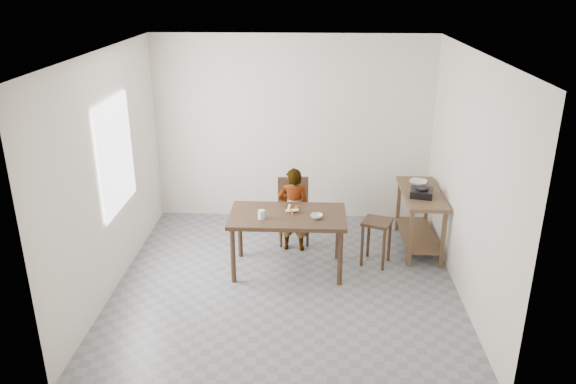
{
  "coord_description": "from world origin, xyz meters",
  "views": [
    {
      "loc": [
        0.28,
        -5.88,
        3.44
      ],
      "look_at": [
        0.0,
        0.4,
        1.0
      ],
      "focal_mm": 35.0,
      "sensor_mm": 36.0,
      "label": 1
    }
  ],
  "objects_px": {
    "dining_table": "(288,242)",
    "stool": "(376,242)",
    "dining_chair": "(294,212)",
    "prep_counter": "(419,220)",
    "child": "(294,210)"
  },
  "relations": [
    {
      "from": "dining_chair",
      "to": "stool",
      "type": "relative_size",
      "value": 1.47
    },
    {
      "from": "prep_counter",
      "to": "child",
      "type": "relative_size",
      "value": 1.05
    },
    {
      "from": "dining_table",
      "to": "dining_chair",
      "type": "relative_size",
      "value": 1.62
    },
    {
      "from": "prep_counter",
      "to": "stool",
      "type": "xyz_separation_m",
      "value": [
        -0.62,
        -0.48,
        -0.1
      ]
    },
    {
      "from": "child",
      "to": "stool",
      "type": "distance_m",
      "value": 1.14
    },
    {
      "from": "prep_counter",
      "to": "dining_chair",
      "type": "relative_size",
      "value": 1.39
    },
    {
      "from": "dining_table",
      "to": "dining_chair",
      "type": "bearing_deg",
      "value": 86.81
    },
    {
      "from": "dining_table",
      "to": "prep_counter",
      "type": "relative_size",
      "value": 1.17
    },
    {
      "from": "dining_table",
      "to": "stool",
      "type": "relative_size",
      "value": 2.37
    },
    {
      "from": "dining_chair",
      "to": "dining_table",
      "type": "bearing_deg",
      "value": -98.09
    },
    {
      "from": "dining_table",
      "to": "child",
      "type": "relative_size",
      "value": 1.23
    },
    {
      "from": "prep_counter",
      "to": "dining_chair",
      "type": "distance_m",
      "value": 1.68
    },
    {
      "from": "prep_counter",
      "to": "child",
      "type": "distance_m",
      "value": 1.68
    },
    {
      "from": "prep_counter",
      "to": "dining_chair",
      "type": "bearing_deg",
      "value": 176.05
    },
    {
      "from": "stool",
      "to": "prep_counter",
      "type": "bearing_deg",
      "value": 37.99
    }
  ]
}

